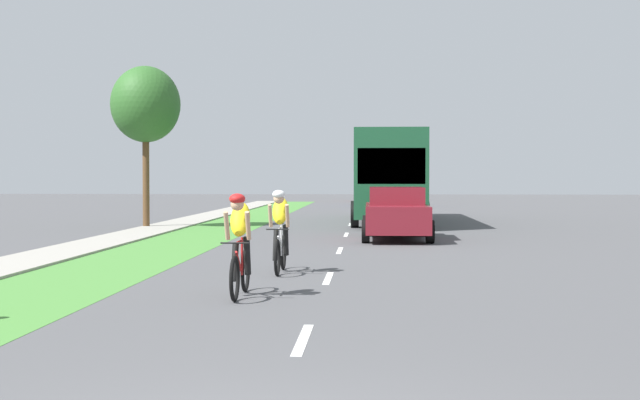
% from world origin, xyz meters
% --- Properties ---
extents(ground_plane, '(120.00, 120.00, 0.00)m').
position_xyz_m(ground_plane, '(0.00, 20.00, 0.00)').
color(ground_plane, '#4C4C4F').
extents(grass_verge, '(2.57, 70.00, 0.01)m').
position_xyz_m(grass_verge, '(-4.51, 20.00, 0.00)').
color(grass_verge, '#478438').
rests_on(grass_verge, ground_plane).
extents(sidewalk_concrete, '(1.62, 70.00, 0.10)m').
position_xyz_m(sidewalk_concrete, '(-6.61, 20.00, 0.00)').
color(sidewalk_concrete, '#9E998E').
rests_on(sidewalk_concrete, ground_plane).
extents(lane_markings_center, '(0.12, 52.20, 0.01)m').
position_xyz_m(lane_markings_center, '(0.00, 24.00, 0.00)').
color(lane_markings_center, white).
rests_on(lane_markings_center, ground_plane).
extents(cyclist_lead, '(0.42, 1.72, 1.58)m').
position_xyz_m(cyclist_lead, '(-1.22, 7.62, 0.81)').
color(cyclist_lead, black).
rests_on(cyclist_lead, ground_plane).
extents(cyclist_trailing, '(0.42, 1.72, 1.58)m').
position_xyz_m(cyclist_trailing, '(-0.95, 10.77, 0.81)').
color(cyclist_trailing, black).
rests_on(cyclist_trailing, ground_plane).
extents(sedan_maroon, '(1.98, 4.30, 1.52)m').
position_xyz_m(sedan_maroon, '(1.51, 19.33, 0.77)').
color(sedan_maroon, maroon).
rests_on(sedan_maroon, ground_plane).
extents(bus_dark_green, '(2.78, 11.60, 3.48)m').
position_xyz_m(bus_dark_green, '(1.45, 28.56, 1.98)').
color(bus_dark_green, '#194C2D').
rests_on(bus_dark_green, ground_plane).
extents(suv_blue, '(2.15, 4.70, 1.79)m').
position_xyz_m(suv_blue, '(1.61, 47.14, 0.95)').
color(suv_blue, '#23389E').
rests_on(suv_blue, ground_plane).
extents(pickup_red, '(2.22, 5.10, 1.64)m').
position_xyz_m(pickup_red, '(1.23, 56.90, 0.83)').
color(pickup_red, red).
rests_on(pickup_red, ground_plane).
extents(street_tree_near, '(2.48, 2.48, 5.78)m').
position_xyz_m(street_tree_near, '(-7.28, 24.46, 4.38)').
color(street_tree_near, brown).
rests_on(street_tree_near, ground_plane).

